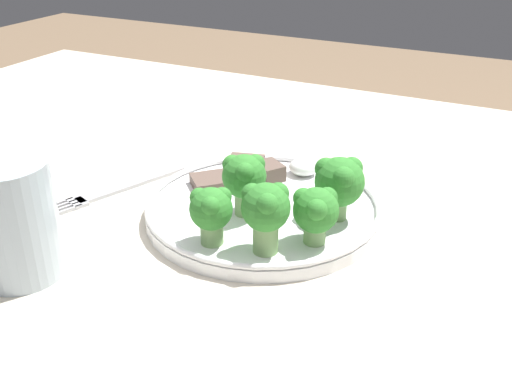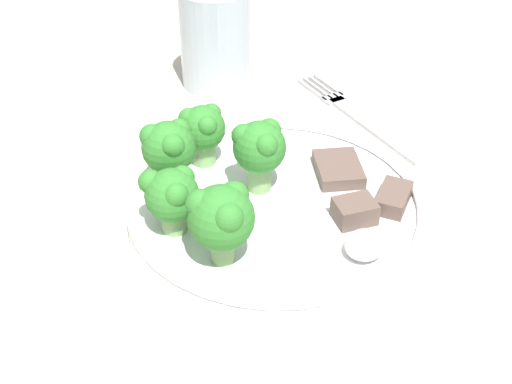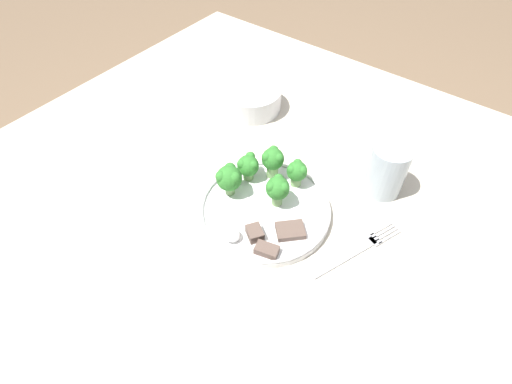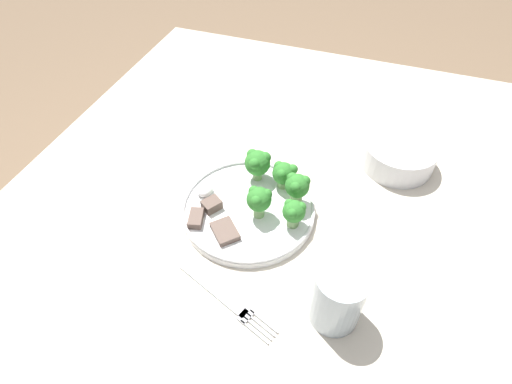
{
  "view_description": "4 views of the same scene",
  "coord_description": "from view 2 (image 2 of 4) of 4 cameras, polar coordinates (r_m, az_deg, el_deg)",
  "views": [
    {
      "loc": [
        -0.26,
        0.41,
        1.03
      ],
      "look_at": [
        -0.03,
        -0.05,
        0.78
      ],
      "focal_mm": 42.0,
      "sensor_mm": 36.0,
      "label": 1
    },
    {
      "loc": [
        -0.39,
        -0.31,
        1.1
      ],
      "look_at": [
        -0.05,
        -0.05,
        0.77
      ],
      "focal_mm": 50.0,
      "sensor_mm": 36.0,
      "label": 2
    },
    {
      "loc": [
        0.22,
        -0.42,
        1.3
      ],
      "look_at": [
        -0.05,
        -0.07,
        0.8
      ],
      "focal_mm": 28.0,
      "sensor_mm": 36.0,
      "label": 3
    },
    {
      "loc": [
        0.38,
        0.11,
        1.28
      ],
      "look_at": [
        -0.04,
        -0.04,
        0.8
      ],
      "focal_mm": 28.0,
      "sensor_mm": 36.0,
      "label": 4
    }
  ],
  "objects": [
    {
      "name": "meat_slice_middle_slice",
      "position": [
        0.56,
        10.92,
        -0.46
      ],
      "size": [
        0.04,
        0.03,
        0.01
      ],
      "color": "brown",
      "rests_on": "dinner_plate"
    },
    {
      "name": "broccoli_floret_center_left",
      "position": [
        0.48,
        -2.79,
        -1.98
      ],
      "size": [
        0.05,
        0.05,
        0.06
      ],
      "color": "#7FA866",
      "rests_on": "dinner_plate"
    },
    {
      "name": "table",
      "position": [
        0.67,
        -0.58,
        -4.73
      ],
      "size": [
        1.27,
        1.01,
        0.74
      ],
      "color": "beige",
      "rests_on": "ground_plane"
    },
    {
      "name": "broccoli_floret_center_back",
      "position": [
        0.52,
        -6.73,
        -0.26
      ],
      "size": [
        0.04,
        0.04,
        0.05
      ],
      "color": "#7FA866",
      "rests_on": "dinner_plate"
    },
    {
      "name": "fork",
      "position": [
        0.69,
        8.3,
        5.92
      ],
      "size": [
        0.08,
        0.18,
        0.0
      ],
      "color": "#B2B2B7",
      "rests_on": "table"
    },
    {
      "name": "broccoli_floret_front_left",
      "position": [
        0.55,
        0.28,
        3.55
      ],
      "size": [
        0.04,
        0.04,
        0.06
      ],
      "color": "#7FA866",
      "rests_on": "dinner_plate"
    },
    {
      "name": "sauce_dollop",
      "position": [
        0.51,
        8.71,
        -4.2
      ],
      "size": [
        0.03,
        0.03,
        0.02
      ],
      "color": "white",
      "rests_on": "dinner_plate"
    },
    {
      "name": "drinking_glass",
      "position": [
        0.73,
        -3.23,
        11.81
      ],
      "size": [
        0.07,
        0.07,
        0.1
      ],
      "color": "#B2C1CC",
      "rests_on": "table"
    },
    {
      "name": "meat_slice_front_slice",
      "position": [
        0.54,
        7.9,
        -1.52
      ],
      "size": [
        0.04,
        0.04,
        0.02
      ],
      "color": "brown",
      "rests_on": "dinner_plate"
    },
    {
      "name": "dinner_plate",
      "position": [
        0.56,
        1.54,
        -1.22
      ],
      "size": [
        0.23,
        0.23,
        0.02
      ],
      "color": "white",
      "rests_on": "table"
    },
    {
      "name": "broccoli_floret_back_left",
      "position": [
        0.55,
        -7.0,
        3.37
      ],
      "size": [
        0.04,
        0.04,
        0.06
      ],
      "color": "#7FA866",
      "rests_on": "dinner_plate"
    },
    {
      "name": "broccoli_floret_near_rim_left",
      "position": [
        0.59,
        -4.29,
        5.05
      ],
      "size": [
        0.04,
        0.04,
        0.05
      ],
      "color": "#7FA866",
      "rests_on": "dinner_plate"
    },
    {
      "name": "meat_slice_rear_slice",
      "position": [
        0.59,
        6.61,
        1.84
      ],
      "size": [
        0.06,
        0.06,
        0.01
      ],
      "color": "brown",
      "rests_on": "dinner_plate"
    }
  ]
}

